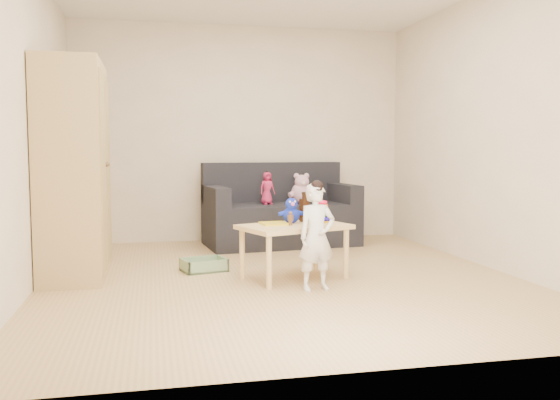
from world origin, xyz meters
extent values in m
plane|color=tan|center=(0.00, 0.00, 0.00)|extent=(4.50, 4.50, 0.00)
plane|color=beige|center=(0.00, 2.25, 1.30)|extent=(4.00, 0.00, 4.00)
plane|color=beige|center=(0.00, -2.25, 1.30)|extent=(4.00, 0.00, 4.00)
plane|color=beige|center=(-2.00, 0.00, 1.30)|extent=(0.00, 4.50, 4.50)
plane|color=beige|center=(2.00, 0.00, 1.30)|extent=(0.00, 4.50, 4.50)
cube|color=tan|center=(-1.73, 0.39, 0.92)|extent=(0.51, 1.03, 1.85)
cube|color=black|center=(0.38, 1.73, 0.24)|extent=(1.79, 1.03, 0.48)
cube|color=#EFC883|center=(0.10, -0.08, 0.23)|extent=(1.02, 0.82, 0.47)
imported|color=silver|center=(0.18, -0.52, 0.41)|extent=(0.33, 0.25, 0.82)
imported|color=#B82252|center=(0.20, 1.66, 0.66)|extent=(0.21, 0.17, 0.36)
cylinder|color=#C8940A|center=(0.38, 0.03, 0.47)|extent=(0.16, 0.16, 0.02)
cylinder|color=silver|center=(0.38, 0.03, 0.57)|extent=(0.02, 0.02, 0.19)
torus|color=#160AAA|center=(0.38, 0.03, 0.50)|extent=(0.17, 0.17, 0.04)
torus|color=green|center=(0.38, 0.03, 0.54)|extent=(0.15, 0.15, 0.04)
torus|color=#ADD30B|center=(0.38, 0.03, 0.58)|extent=(0.13, 0.13, 0.04)
torus|color=#E93A0C|center=(0.38, 0.03, 0.61)|extent=(0.11, 0.11, 0.03)
torus|color=#F80E41|center=(0.38, 0.03, 0.64)|extent=(0.09, 0.09, 0.03)
cylinder|color=black|center=(0.24, 0.12, 0.57)|extent=(0.09, 0.09, 0.20)
cylinder|color=black|center=(0.24, 0.12, 0.69)|extent=(0.04, 0.04, 0.06)
cylinder|color=black|center=(0.24, 0.12, 0.72)|extent=(0.05, 0.05, 0.02)
cube|color=gold|center=(-0.07, -0.03, 0.47)|extent=(0.24, 0.24, 0.02)
camera|label=1|loc=(-1.07, -4.95, 1.09)|focal=38.00mm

